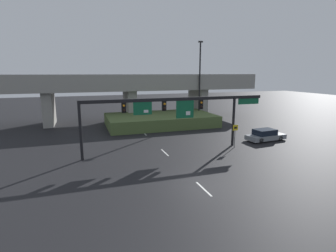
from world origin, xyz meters
TOP-DOWN VIEW (x-y plane):
  - ground_plane at (0.00, 0.00)m, footprint 160.00×160.00m
  - lane_markings at (0.00, 12.49)m, footprint 0.14×29.24m
  - signal_gantry at (1.17, 8.19)m, footprint 19.23×0.44m
  - speed_limit_sign at (7.66, 7.31)m, footprint 0.60×0.11m
  - highway_light_pole_near at (11.06, 23.72)m, footprint 0.70×0.36m
  - overpass_bridge at (0.00, 27.38)m, footprint 44.18×7.03m
  - grass_embankment at (3.63, 21.55)m, footprint 16.08×9.24m
  - parked_sedan_near_right at (12.83, 8.83)m, footprint 4.94×2.28m

SIDE VIEW (x-z plane):
  - ground_plane at x=0.00m, z-range 0.00..0.00m
  - lane_markings at x=0.00m, z-range 0.00..0.01m
  - parked_sedan_near_right at x=12.83m, z-range -0.05..1.33m
  - grass_embankment at x=3.63m, z-range 0.00..1.67m
  - speed_limit_sign at x=7.66m, z-range 0.39..2.95m
  - signal_gantry at x=1.17m, z-range 1.81..7.33m
  - overpass_bridge at x=0.00m, z-range 1.52..9.21m
  - highway_light_pole_near at x=11.06m, z-range 0.37..13.32m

